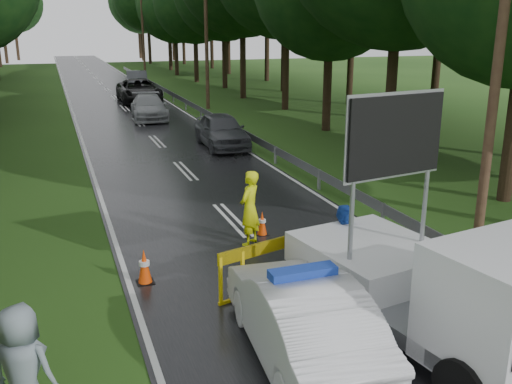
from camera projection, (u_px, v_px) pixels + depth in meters
name	position (u px, v px, depth m)	size (l,w,h in m)	color
ground	(326.00, 318.00, 10.87)	(160.00, 160.00, 0.00)	#1F4112
road	(125.00, 108.00, 37.97)	(7.00, 140.00, 0.02)	black
guardrail	(180.00, 98.00, 38.71)	(0.12, 60.06, 0.70)	gray
utility_pole_near	(501.00, 39.00, 12.93)	(1.40, 0.24, 10.00)	#3F281D
utility_pole_mid	(206.00, 30.00, 36.41)	(1.40, 0.24, 10.00)	#3F281D
utility_pole_far	(143.00, 28.00, 59.90)	(1.40, 0.24, 10.00)	#3F281D
police_sedan	(302.00, 318.00, 9.34)	(1.94, 4.62, 1.63)	silver
work_truck	(441.00, 288.00, 9.53)	(3.14, 5.58, 4.21)	gray
barrier	(274.00, 251.00, 11.82)	(2.63, 0.80, 1.12)	yellow
officer	(250.00, 208.00, 14.23)	(0.70, 0.46, 1.93)	#EFFF0D
civilian	(345.00, 243.00, 12.23)	(0.83, 0.65, 1.72)	#1B47B1
bystander_right	(23.00, 371.00, 7.56)	(0.93, 0.61, 1.91)	gray
queue_car_first	(222.00, 130.00, 25.79)	(1.82, 4.51, 1.54)	#45464D
queue_car_second	(149.00, 107.00, 33.51)	(1.97, 4.84, 1.41)	#92949A
queue_car_third	(139.00, 91.00, 40.70)	(2.74, 5.95, 1.65)	black
queue_car_fourth	(137.00, 81.00, 48.39)	(1.68, 4.83, 1.59)	#47494F
cone_center	(308.00, 303.00, 10.64)	(0.37, 0.37, 0.79)	black
cone_far	(262.00, 224.00, 15.04)	(0.32, 0.32, 0.67)	black
cone_left_mid	(144.00, 267.00, 12.21)	(0.37, 0.37, 0.78)	black
cone_right	(407.00, 253.00, 13.02)	(0.36, 0.36, 0.75)	black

